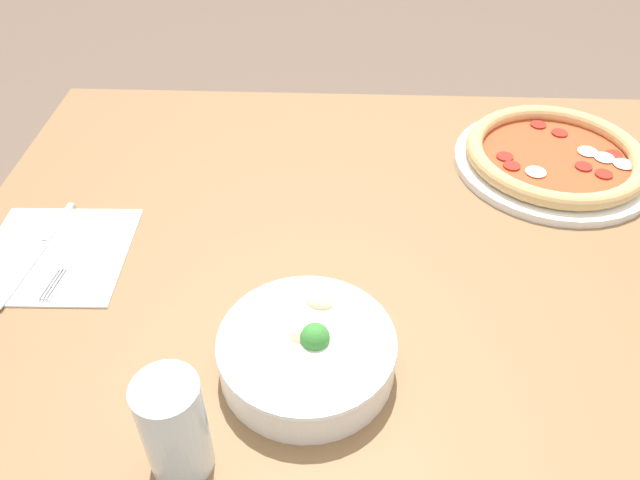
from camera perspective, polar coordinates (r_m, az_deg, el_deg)
dining_table at (r=0.92m, az=11.22°, el=-5.74°), size 1.34×0.88×0.72m
pizza at (r=1.05m, az=20.65°, el=7.10°), size 0.31×0.31×0.04m
bowl at (r=0.69m, az=-1.14°, el=-10.06°), size 0.20×0.20×0.07m
napkin at (r=0.90m, az=-23.02°, el=-1.20°), size 0.20×0.20×0.00m
fork at (r=0.89m, az=-21.36°, el=-0.99°), size 0.03×0.18×0.00m
knife at (r=0.92m, az=-24.18°, el=-0.60°), size 0.04×0.21×0.01m
glass at (r=0.61m, az=-13.17°, el=-16.33°), size 0.06×0.06×0.12m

